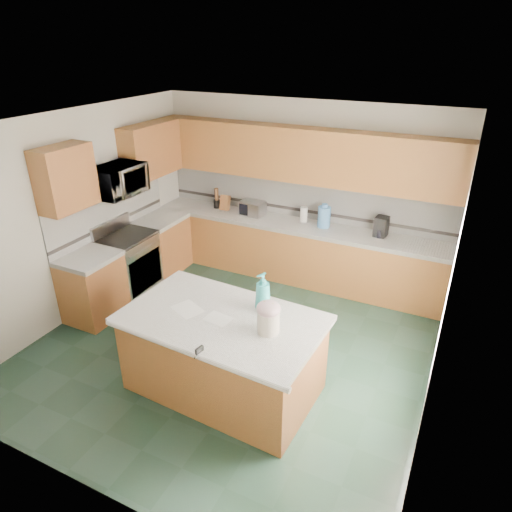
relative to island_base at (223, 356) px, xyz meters
The scene contains 52 objects.
floor 0.88m from the island_base, 111.47° to the left, with size 4.60×4.60×0.00m, color #192C24.
ceiling 2.39m from the island_base, 111.47° to the left, with size 4.60×4.60×0.00m, color white.
wall_back 3.18m from the island_base, 95.26° to the left, with size 4.60×0.04×2.70m, color silver.
wall_front 1.88m from the island_base, 99.83° to the right, with size 4.60×0.04×2.70m, color silver.
wall_left 2.85m from the island_base, 164.73° to the left, with size 0.04×4.60×2.70m, color silver.
wall_right 2.35m from the island_base, 19.16° to the left, with size 0.04×4.60×2.70m, color silver.
back_base_cab 2.72m from the island_base, 95.88° to the left, with size 4.60×0.60×0.86m, color #5C321A.
back_countertop 2.76m from the island_base, 95.88° to the left, with size 4.60×0.64×0.06m, color white.
back_upper_cab 3.23m from the island_base, 95.60° to the left, with size 4.60×0.33×0.78m, color #5C321A.
back_backsplash 3.12m from the island_base, 95.32° to the left, with size 4.60×0.02×0.63m, color silver.
back_accent_band 3.07m from the island_base, 95.33° to the left, with size 4.60×0.01×0.05m, color black.
left_base_cab_rear 3.03m from the island_base, 138.74° to the left, with size 0.60×0.82×0.86m, color #5C321A.
left_counter_rear 3.07m from the island_base, 138.74° to the left, with size 0.64×0.82×0.06m, color white.
left_base_cab_front 2.33m from the island_base, 168.36° to the left, with size 0.60×0.72×0.86m, color #5C321A.
left_counter_front 2.37m from the island_base, 168.36° to the left, with size 0.64×0.72×0.06m, color white.
left_backsplash 2.97m from the island_base, 153.87° to the left, with size 0.02×2.30×0.63m, color silver.
left_accent_band 2.92m from the island_base, 153.81° to the left, with size 0.01×2.30×0.05m, color black.
left_upper_cab_rear 3.56m from the island_base, 138.52° to the left, with size 0.33×1.09×0.78m, color #5C321A.
left_upper_cab_front 2.89m from the island_base, 169.00° to the left, with size 0.33×0.72×0.78m, color #5C321A.
range_body 2.58m from the island_base, 152.05° to the left, with size 0.60×0.76×0.88m, color #B7B7BC.
range_oven_door 2.33m from the island_base, 148.70° to the left, with size 0.02×0.68×0.55m, color black.
range_cooktop 2.62m from the island_base, 152.05° to the left, with size 0.62×0.78×0.04m, color black.
range_handle 2.33m from the island_base, 148.31° to the left, with size 0.02×0.02×0.66m, color #B7B7BC.
range_backguard 2.87m from the island_base, 154.53° to the left, with size 0.06×0.76×0.18m, color #B7B7BC.
microwave 2.89m from the island_base, 152.05° to the left, with size 0.73×0.50×0.41m, color #B7B7BC.
island_base is the anchor object (origin of this frame).
island_top 0.46m from the island_base, ahead, with size 2.03×1.20×0.06m, color white.
island_bullnose 0.76m from the island_base, 90.00° to the right, with size 0.06×0.06×2.03m, color white.
treat_jar 0.80m from the island_base, ahead, with size 0.22×0.22×0.23m, color beige.
treat_jar_lid 0.92m from the island_base, ahead, with size 0.24×0.24×0.15m, color beige.
treat_jar_knob 0.96m from the island_base, ahead, with size 0.03×0.03×0.08m, color tan.
treat_jar_knob_end_l 0.94m from the island_base, ahead, with size 0.04×0.04×0.04m, color tan.
treat_jar_knob_end_r 0.98m from the island_base, ahead, with size 0.04×0.04×0.04m, color tan.
soap_bottle_island 0.83m from the island_base, 44.91° to the left, with size 0.16×0.16×0.42m, color teal.
paper_sheet_a 0.49m from the island_base, 112.77° to the right, with size 0.26×0.20×0.00m, color white.
paper_sheet_b 0.63m from the island_base, behind, with size 0.32×0.24×0.00m, color white.
clamp_body 0.77m from the island_base, 80.33° to the right, with size 0.03×0.09×0.08m, color black.
clamp_handle 0.80m from the island_base, 81.14° to the right, with size 0.01×0.01×0.06m, color black.
knife_block 3.21m from the island_base, 118.78° to the left, with size 0.13×0.11×0.25m, color #472814.
utensil_crock 3.31m from the island_base, 121.18° to the left, with size 0.11×0.11×0.14m, color black.
utensil_bundle 3.34m from the island_base, 121.18° to the left, with size 0.06×0.06×0.20m, color #472814.
toaster_oven 3.00m from the island_base, 110.30° to the left, with size 0.38×0.26×0.22m, color #B7B7BC.
toaster_oven_door 2.89m from the island_base, 111.16° to the left, with size 0.34×0.01×0.18m, color black.
paper_towel 2.88m from the island_base, 93.50° to the left, with size 0.11×0.11×0.24m, color white.
paper_towel_base 2.86m from the island_base, 93.50° to the left, with size 0.16×0.16×0.01m, color #B7B7BC.
water_jug 2.85m from the island_base, 86.67° to the left, with size 0.19×0.19×0.31m, color #508BCE.
water_jug_neck 2.89m from the island_base, 86.67° to the left, with size 0.09×0.09×0.04m, color #508BCE.
coffee_maker 3.03m from the island_base, 70.29° to the left, with size 0.17×0.19×0.29m, color black.
coffee_carafe 2.97m from the island_base, 70.01° to the left, with size 0.12×0.12×0.12m, color black.
soap_bottle_back 2.99m from the island_base, 70.47° to the left, with size 0.09×0.09×0.20m, color white.
soap_back_cap 3.01m from the island_base, 70.47° to the left, with size 0.02×0.02×0.03m, color red.
window_light_proxy 2.33m from the island_base, 14.21° to the left, with size 0.02×1.40×1.10m, color white.
Camera 1 is at (2.29, -4.06, 3.51)m, focal length 32.00 mm.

